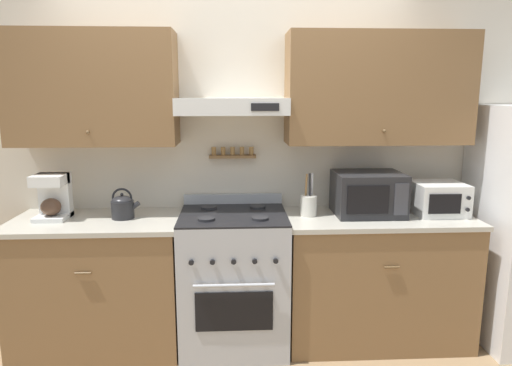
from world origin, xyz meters
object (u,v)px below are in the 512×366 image
Objects in this scene: stove_range at (234,279)px; tea_kettle at (123,206)px; utensil_crock at (309,205)px; toaster_oven at (438,198)px; microwave at (368,194)px; coffee_maker at (53,196)px.

stove_range is 0.91m from tea_kettle.
utensil_crock is 0.91m from toaster_oven.
stove_range is 2.20× the size of microwave.
coffee_maker is at bearing 179.38° from toaster_oven.
tea_kettle is 0.70× the size of utensil_crock.
microwave reaches higher than tea_kettle.
tea_kettle is 2.18m from toaster_oven.
toaster_oven is (0.91, -0.00, 0.03)m from utensil_crock.
coffee_maker reaches higher than microwave.
toaster_oven is at bearing -2.26° from microwave.
coffee_maker reaches higher than stove_range.
coffee_maker is (-1.21, 0.07, 0.59)m from stove_range.
microwave is 1.37× the size of toaster_oven.
microwave is 0.43m from utensil_crock.
utensil_crock is at bearing 179.89° from toaster_oven.
microwave is at bearing 2.43° from utensil_crock.
utensil_crock is (1.27, 0.00, -0.01)m from tea_kettle.
tea_kettle is 0.62× the size of toaster_oven.
utensil_crock is 0.88× the size of toaster_oven.
utensil_crock is at bearing 4.29° from stove_range.
utensil_crock is (-0.42, -0.02, -0.07)m from microwave.
utensil_crock is at bearing -0.88° from coffee_maker.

